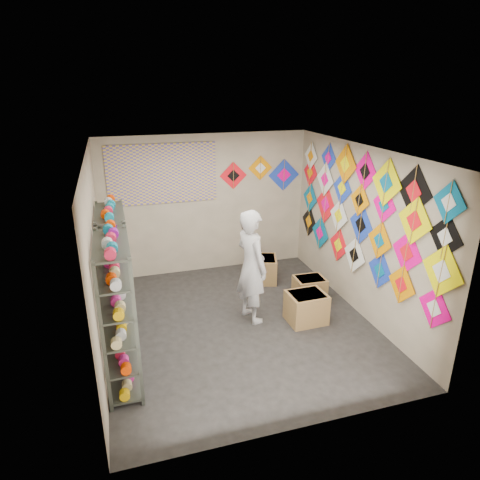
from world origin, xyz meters
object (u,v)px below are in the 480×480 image
object	(u,v)px
shopkeeper	(251,266)
carton_a	(306,307)
carton_b	(309,289)
shelf_rack_back	(116,272)
carton_c	(263,269)
shelf_rack_front	(119,315)

from	to	relation	value
shopkeeper	carton_a	xyz separation A→B (m)	(0.80, -0.35, -0.67)
carton_a	carton_b	distance (m)	0.73
carton_a	carton_b	xyz separation A→B (m)	(0.36, 0.63, -0.03)
shelf_rack_back	carton_c	distance (m)	2.92
carton_a	carton_c	bearing A→B (deg)	93.60
shelf_rack_front	shelf_rack_back	world-z (taller)	same
shopkeeper	carton_b	size ratio (longest dim) A/B	3.57
shopkeeper	carton_b	world-z (taller)	shopkeeper
shelf_rack_front	shopkeeper	xyz separation A→B (m)	(2.02, 0.99, -0.04)
carton_b	carton_c	world-z (taller)	carton_c
carton_b	carton_a	bearing A→B (deg)	-117.11
shelf_rack_front	carton_a	world-z (taller)	shelf_rack_front
shelf_rack_back	carton_b	world-z (taller)	shelf_rack_back
shopkeeper	carton_c	distance (m)	1.56
carton_c	shopkeeper	bearing A→B (deg)	-99.99
shelf_rack_back	shopkeeper	xyz separation A→B (m)	(2.02, -0.31, -0.04)
shelf_rack_front	shelf_rack_back	size ratio (longest dim) A/B	1.00
shelf_rack_front	shopkeeper	world-z (taller)	shelf_rack_front
carton_a	carton_b	bearing A→B (deg)	58.72
carton_a	carton_b	world-z (taller)	carton_a
carton_a	shopkeeper	bearing A→B (deg)	154.84
shelf_rack_back	carton_b	bearing A→B (deg)	-0.48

